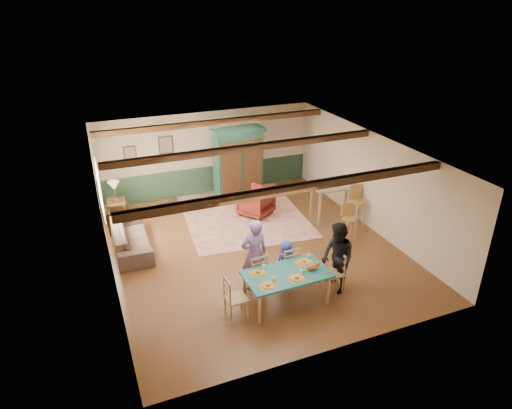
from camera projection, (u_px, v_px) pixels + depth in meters
name	position (u px, v px, depth m)	size (l,w,h in m)	color
floor	(253.00, 248.00, 11.88)	(8.00, 8.00, 0.00)	#522D17
wall_back	(207.00, 153.00, 14.66)	(7.00, 0.02, 2.70)	beige
wall_left	(107.00, 226.00, 10.11)	(0.02, 8.00, 2.70)	beige
wall_right	(371.00, 181.00, 12.50)	(0.02, 8.00, 2.70)	beige
ceiling	(253.00, 149.00, 10.73)	(7.00, 8.00, 0.02)	white
wainscot_back	(208.00, 180.00, 15.03)	(6.95, 0.03, 0.90)	#1E3825
ceiling_beam_front	(297.00, 188.00, 8.84)	(6.95, 0.16, 0.16)	black
ceiling_beam_mid	(247.00, 148.00, 11.11)	(6.95, 0.16, 0.16)	black
ceiling_beam_back	(215.00, 122.00, 13.29)	(6.95, 0.16, 0.16)	black
window_left	(100.00, 190.00, 11.47)	(0.06, 1.60, 1.30)	white
picture_left_wall	(108.00, 221.00, 9.45)	(0.04, 0.42, 0.52)	gray
picture_back_a	(166.00, 145.00, 14.01)	(0.45, 0.04, 0.55)	gray
picture_back_b	(130.00, 154.00, 13.69)	(0.38, 0.04, 0.48)	gray
dining_table	(286.00, 288.00, 9.65)	(1.78, 0.99, 0.74)	#1E615E
dining_chair_far_left	(256.00, 271.00, 10.06)	(0.41, 0.43, 0.94)	#9B794D
dining_chair_far_right	(288.00, 264.00, 10.34)	(0.41, 0.43, 0.94)	#9B794D
dining_chair_end_left	(236.00, 297.00, 9.20)	(0.41, 0.43, 0.94)	#9B794D
dining_chair_end_right	(332.00, 272.00, 10.02)	(0.41, 0.43, 0.94)	#9B794D
person_man	(254.00, 255.00, 9.96)	(0.62, 0.41, 1.70)	#795897
person_woman	(337.00, 258.00, 9.91)	(0.79, 0.62, 1.63)	black
person_child	(286.00, 261.00, 10.40)	(0.48, 0.32, 0.99)	#2A36A8
cat	(312.00, 267.00, 9.57)	(0.36, 0.14, 0.18)	#C86423
place_setting_near_left	(268.00, 284.00, 9.07)	(0.39, 0.30, 0.11)	gold
place_setting_near_center	(297.00, 276.00, 9.30)	(0.39, 0.30, 0.11)	gold
place_setting_far_left	(258.00, 271.00, 9.48)	(0.39, 0.30, 0.11)	gold
place_setting_far_right	(304.00, 260.00, 9.87)	(0.39, 0.30, 0.11)	gold
area_rug	(243.00, 214.00, 13.68)	(3.42, 4.06, 0.01)	beige
armoire	(238.00, 164.00, 14.30)	(1.63, 0.65, 2.31)	#143326
armchair	(256.00, 202.00, 13.55)	(0.87, 0.89, 0.81)	#49110E
sofa	(131.00, 238.00, 11.72)	(2.19, 0.86, 0.64)	#403028
end_table	(117.00, 211.00, 13.19)	(0.52, 0.52, 0.64)	black
table_lamp	(115.00, 191.00, 12.93)	(0.33, 0.33, 0.59)	#D1BD87
counter_table	(333.00, 202.00, 13.23)	(1.28, 0.75, 1.07)	tan
bar_stool_left	(349.00, 223.00, 12.08)	(0.36, 0.40, 1.02)	#B48D46
bar_stool_right	(357.00, 206.00, 12.84)	(0.42, 0.46, 1.17)	#B48D46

